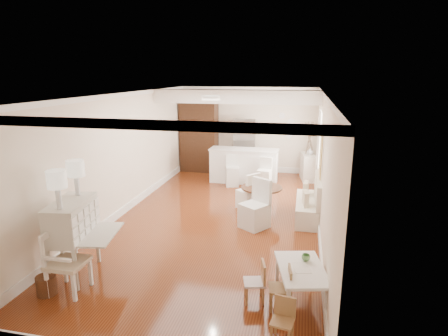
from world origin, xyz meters
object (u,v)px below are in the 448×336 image
at_px(kids_chair_c, 283,321).
at_px(sideboard, 308,167).
at_px(pantry_cabinet, 199,137).
at_px(dining_table, 261,200).
at_px(kids_chair_a, 280,288).
at_px(fridge, 255,147).
at_px(bar_stool_left, 232,171).
at_px(secretary_bureau, 73,239).
at_px(slip_chair_near, 254,204).
at_px(kids_chair_b, 254,282).
at_px(kids_table, 301,284).
at_px(gustavian_armchair, 68,262).
at_px(slip_chair_far, 248,190).
at_px(bar_stool_right, 264,174).
at_px(wicker_basket, 47,285).
at_px(breakfast_counter, 244,166).

height_order(kids_chair_c, sideboard, sideboard).
relative_size(kids_chair_c, pantry_cabinet, 0.24).
distance_m(dining_table, pantry_cabinet, 4.47).
relative_size(kids_chair_a, fridge, 0.35).
bearing_deg(fridge, bar_stool_left, -107.09).
relative_size(secretary_bureau, slip_chair_near, 1.21).
height_order(kids_chair_a, bar_stool_left, bar_stool_left).
bearing_deg(kids_chair_b, pantry_cabinet, -172.56).
xyz_separation_m(kids_table, pantry_cabinet, (-3.50, 6.99, 0.89)).
bearing_deg(gustavian_armchair, slip_chair_near, -39.20).
relative_size(gustavian_armchair, slip_chair_far, 1.08).
relative_size(kids_table, sideboard, 1.24).
relative_size(kids_chair_c, bar_stool_right, 0.62).
xyz_separation_m(slip_chair_far, bar_stool_left, (-0.74, 1.77, -0.00)).
height_order(kids_table, slip_chair_far, slip_chair_far).
distance_m(slip_chair_near, sideboard, 4.24).
xyz_separation_m(gustavian_armchair, kids_chair_b, (2.76, 0.35, -0.18)).
relative_size(dining_table, slip_chair_near, 0.91).
xyz_separation_m(secretary_bureau, bar_stool_left, (1.53, 5.49, -0.19)).
bearing_deg(wicker_basket, bar_stool_left, 74.79).
xyz_separation_m(slip_chair_near, bar_stool_right, (-0.10, 2.80, -0.08)).
distance_m(secretary_bureau, slip_chair_near, 3.64).
xyz_separation_m(gustavian_armchair, bar_stool_left, (1.35, 5.93, -0.04)).
distance_m(wicker_basket, bar_stool_left, 6.30).
bearing_deg(pantry_cabinet, kids_table, -63.39).
height_order(wicker_basket, kids_chair_c, kids_chair_c).
height_order(breakfast_counter, fridge, fridge).
height_order(gustavian_armchair, kids_chair_c, gustavian_armchair).
xyz_separation_m(secretary_bureau, wicker_basket, (-0.12, -0.58, -0.49)).
bearing_deg(bar_stool_left, bar_stool_right, -23.27).
bearing_deg(kids_table, slip_chair_near, 111.97).
height_order(secretary_bureau, slip_chair_near, secretary_bureau).
relative_size(breakfast_counter, bar_stool_left, 2.27).
height_order(slip_chair_far, sideboard, slip_chair_far).
height_order(wicker_basket, breakfast_counter, breakfast_counter).
bearing_deg(sideboard, slip_chair_near, -114.14).
xyz_separation_m(kids_chair_c, slip_chair_near, (-0.82, 3.43, 0.25)).
xyz_separation_m(kids_chair_a, fridge, (-1.32, 7.19, 0.58)).
bearing_deg(bar_stool_left, kids_chair_b, -92.00).
distance_m(gustavian_armchair, pantry_cabinet, 7.51).
bearing_deg(kids_chair_a, sideboard, 168.79).
bearing_deg(fridge, wicker_basket, -105.59).
bearing_deg(bar_stool_right, sideboard, 54.99).
bearing_deg(kids_chair_b, secretary_bureau, -106.18).
bearing_deg(gustavian_armchair, pantry_cabinet, -0.03).
height_order(kids_chair_b, sideboard, sideboard).
bearing_deg(dining_table, kids_chair_c, -79.91).
relative_size(kids_chair_a, pantry_cabinet, 0.28).
height_order(kids_chair_a, kids_chair_b, kids_chair_a).
bearing_deg(dining_table, fridge, 100.05).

